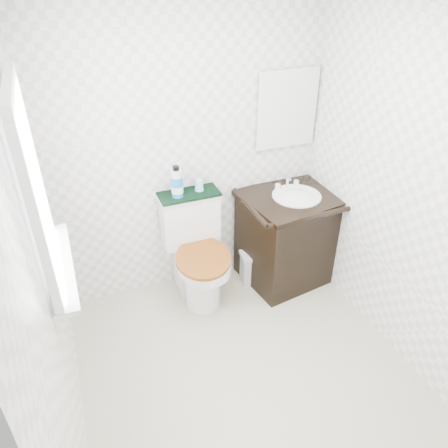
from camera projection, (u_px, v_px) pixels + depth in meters
floor at (249, 376)px, 3.04m from camera, size 2.40×2.40×0.00m
wall_back at (189, 152)px, 3.35m from camera, size 2.40×0.00×2.40m
wall_front at (408, 413)px, 1.46m from camera, size 2.40×0.00×2.40m
wall_left at (45, 278)px, 2.06m from camera, size 0.00×2.40×2.40m
wall_right at (414, 196)px, 2.75m from camera, size 0.00×2.40×2.40m
window at (33, 189)px, 2.08m from camera, size 0.02×0.70×0.90m
mirror at (287, 109)px, 3.45m from camera, size 0.50×0.02×0.60m
toilet at (196, 256)px, 3.58m from camera, size 0.53×0.69×0.89m
vanity at (288, 235)px, 3.76m from camera, size 0.85×0.75×0.92m
trash_bin at (252, 267)px, 3.83m from camera, size 0.23×0.19×0.30m
towel at (189, 194)px, 3.40m from camera, size 0.48×0.22×0.02m
mouthwash_bottle at (177, 183)px, 3.30m from camera, size 0.09×0.09×0.25m
cup at (199, 185)px, 3.42m from camera, size 0.07×0.07×0.09m
soap_bar at (279, 188)px, 3.65m from camera, size 0.07×0.04×0.02m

